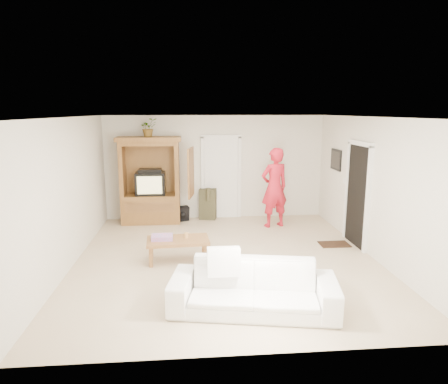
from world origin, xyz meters
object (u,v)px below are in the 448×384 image
(armoire, at_px, (152,186))
(sofa, at_px, (253,288))
(coffee_table, at_px, (178,242))
(man, at_px, (274,188))

(armoire, relative_size, sofa, 0.93)
(sofa, relative_size, coffee_table, 1.96)
(armoire, height_order, sofa, armoire)
(coffee_table, bearing_deg, man, 39.01)
(armoire, bearing_deg, man, -12.15)
(armoire, distance_m, coffee_table, 2.82)
(man, relative_size, coffee_table, 1.62)
(coffee_table, bearing_deg, armoire, 100.66)
(sofa, bearing_deg, coffee_table, 129.36)
(armoire, xyz_separation_m, sofa, (1.77, -4.63, -0.58))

